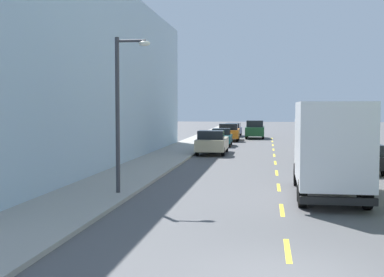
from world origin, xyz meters
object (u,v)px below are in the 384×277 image
(street_lamp, at_px, (122,102))
(parked_pickup_champagne, at_px, (212,143))
(parked_wagon_navy, at_px, (233,129))
(parked_wagon_charcoal, at_px, (340,147))
(parked_wagon_black, at_px, (362,157))
(delivery_box_truck, at_px, (329,145))
(parked_pickup_orange, at_px, (229,132))
(moving_forest_sedan, at_px, (255,129))
(parked_hatchback_teal, at_px, (221,137))

(street_lamp, height_order, parked_pickup_champagne, street_lamp)
(street_lamp, height_order, parked_wagon_navy, street_lamp)
(parked_wagon_navy, bearing_deg, parked_wagon_charcoal, -71.49)
(parked_wagon_black, height_order, parked_wagon_navy, same)
(parked_wagon_charcoal, height_order, parked_wagon_navy, same)
(delivery_box_truck, bearing_deg, parked_wagon_navy, 98.61)
(parked_wagon_black, relative_size, parked_wagon_navy, 1.00)
(parked_wagon_black, bearing_deg, parked_wagon_navy, 105.13)
(parked_pickup_orange, height_order, parked_pickup_champagne, same)
(parked_wagon_navy, relative_size, moving_forest_sedan, 0.99)
(parked_wagon_black, relative_size, moving_forest_sedan, 0.98)
(parked_pickup_orange, distance_m, parked_pickup_champagne, 15.18)
(parked_pickup_orange, height_order, parked_wagon_black, parked_pickup_orange)
(street_lamp, distance_m, moving_forest_sedan, 38.26)
(parked_pickup_champagne, xyz_separation_m, parked_hatchback_teal, (-0.03, 7.99, -0.07))
(parked_pickup_champagne, height_order, parked_wagon_navy, parked_pickup_champagne)
(parked_pickup_orange, distance_m, moving_forest_sedan, 5.00)
(delivery_box_truck, relative_size, parked_wagon_charcoal, 1.52)
(parked_wagon_navy, distance_m, moving_forest_sedan, 4.62)
(delivery_box_truck, xyz_separation_m, parked_hatchback_teal, (-6.22, 25.63, -1.23))
(street_lamp, xyz_separation_m, parked_pickup_orange, (1.66, 33.61, -2.76))
(parked_wagon_navy, bearing_deg, parked_hatchback_teal, -90.04)
(parked_pickup_orange, relative_size, parked_pickup_champagne, 1.01)
(delivery_box_truck, distance_m, parked_wagon_charcoal, 15.47)
(parked_wagon_black, height_order, moving_forest_sedan, moving_forest_sedan)
(parked_wagon_charcoal, height_order, moving_forest_sedan, moving_forest_sedan)
(street_lamp, distance_m, parked_pickup_champagne, 18.70)
(delivery_box_truck, height_order, parked_pickup_orange, delivery_box_truck)
(parked_wagon_black, relative_size, parked_hatchback_teal, 1.17)
(moving_forest_sedan, bearing_deg, delivery_box_truck, -84.47)
(parked_wagon_black, bearing_deg, street_lamp, -138.67)
(street_lamp, bearing_deg, parked_pickup_champagne, 85.22)
(parked_pickup_orange, xyz_separation_m, parked_hatchback_teal, (-0.15, -7.19, -0.07))
(parked_wagon_black, xyz_separation_m, moving_forest_sedan, (-6.22, 28.85, 0.18))
(delivery_box_truck, height_order, parked_pickup_champagne, delivery_box_truck)
(parked_pickup_orange, bearing_deg, parked_wagon_black, -70.48)
(delivery_box_truck, relative_size, parked_wagon_black, 1.53)
(parked_wagon_black, distance_m, parked_wagon_navy, 33.83)
(parked_wagon_navy, bearing_deg, street_lamp, -92.08)
(parked_pickup_champagne, xyz_separation_m, parked_wagon_navy, (-0.02, 23.33, -0.02))
(parked_pickup_orange, xyz_separation_m, parked_wagon_navy, (-0.14, 8.15, -0.02))
(parked_pickup_champagne, height_order, parked_hatchback_teal, parked_pickup_champagne)
(delivery_box_truck, distance_m, parked_pickup_champagne, 18.72)
(parked_pickup_orange, distance_m, parked_hatchback_teal, 7.19)
(parked_pickup_champagne, bearing_deg, moving_forest_sedan, 82.45)
(parked_hatchback_teal, bearing_deg, parked_pickup_orange, 88.80)
(parked_wagon_black, relative_size, parked_pickup_champagne, 0.89)
(parked_hatchback_teal, relative_size, parked_wagon_navy, 0.85)
(parked_wagon_navy, height_order, moving_forest_sedan, moving_forest_sedan)
(parked_hatchback_teal, xyz_separation_m, moving_forest_sedan, (2.62, 11.53, 0.23))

